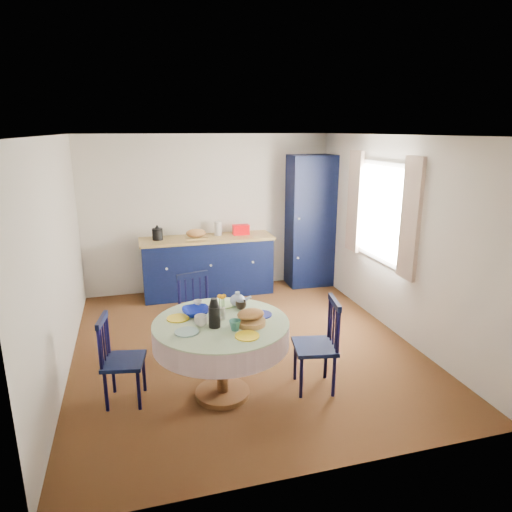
{
  "coord_description": "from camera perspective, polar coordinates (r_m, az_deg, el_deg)",
  "views": [
    {
      "loc": [
        -1.22,
        -4.96,
        2.56
      ],
      "look_at": [
        0.22,
        0.2,
        1.07
      ],
      "focal_mm": 32.0,
      "sensor_mm": 36.0,
      "label": 1
    }
  ],
  "objects": [
    {
      "name": "mug_b",
      "position": [
        4.2,
        -2.64,
        -8.65
      ],
      "size": [
        0.11,
        0.11,
        0.1
      ],
      "primitive_type": "imported",
      "color": "#387C73",
      "rests_on": "dining_table"
    },
    {
      "name": "mug_c",
      "position": [
        4.68,
        -1.89,
        -6.13
      ],
      "size": [
        0.11,
        0.11,
        0.09
      ],
      "primitive_type": "imported",
      "color": "black",
      "rests_on": "dining_table"
    },
    {
      "name": "mug_d",
      "position": [
        4.72,
        -7.27,
        -6.05
      ],
      "size": [
        0.1,
        0.1,
        0.09
      ],
      "primitive_type": "imported",
      "color": "silver",
      "rests_on": "dining_table"
    },
    {
      "name": "pantry_cabinet",
      "position": [
        7.68,
        6.84,
        4.35
      ],
      "size": [
        0.78,
        0.57,
        2.17
      ],
      "rotation": [
        0.0,
        0.0,
        -0.04
      ],
      "color": "black",
      "rests_on": "floor"
    },
    {
      "name": "chair_left",
      "position": [
        4.64,
        -16.69,
        -12.25
      ],
      "size": [
        0.44,
        0.46,
        0.88
      ],
      "rotation": [
        0.0,
        0.0,
        1.39
      ],
      "color": "black",
      "rests_on": "floor"
    },
    {
      "name": "wall_right",
      "position": [
        6.06,
        17.03,
        2.35
      ],
      "size": [
        0.02,
        4.5,
        2.5
      ],
      "primitive_type": "cube",
      "color": "beige",
      "rests_on": "floor"
    },
    {
      "name": "mug_a",
      "position": [
        4.33,
        -6.91,
        -8.01
      ],
      "size": [
        0.12,
        0.12,
        0.1
      ],
      "primitive_type": "imported",
      "color": "silver",
      "rests_on": "dining_table"
    },
    {
      "name": "chair_right",
      "position": [
        4.7,
        7.86,
        -10.86
      ],
      "size": [
        0.48,
        0.49,
        0.96
      ],
      "rotation": [
        0.0,
        0.0,
        -1.75
      ],
      "color": "black",
      "rests_on": "floor"
    },
    {
      "name": "wall_back",
      "position": [
        7.43,
        -5.85,
        5.3
      ],
      "size": [
        4.0,
        0.02,
        2.5
      ],
      "primitive_type": "cube",
      "color": "beige",
      "rests_on": "floor"
    },
    {
      "name": "kitchen_counter",
      "position": [
        7.32,
        -6.09,
        -1.09
      ],
      "size": [
        2.08,
        0.65,
        1.17
      ],
      "rotation": [
        0.0,
        0.0,
        0.0
      ],
      "color": "black",
      "rests_on": "floor"
    },
    {
      "name": "chair_far",
      "position": [
        5.4,
        -7.22,
        -7.23
      ],
      "size": [
        0.51,
        0.5,
        0.95
      ],
      "rotation": [
        0.0,
        0.0,
        0.24
      ],
      "color": "black",
      "rests_on": "floor"
    },
    {
      "name": "dining_table",
      "position": [
        4.46,
        -4.28,
        -9.63
      ],
      "size": [
        1.31,
        1.31,
        1.07
      ],
      "color": "#523417",
      "rests_on": "floor"
    },
    {
      "name": "window",
      "position": [
        6.23,
        15.41,
        5.41
      ],
      "size": [
        0.1,
        1.74,
        1.45
      ],
      "color": "white",
      "rests_on": "wall_right"
    },
    {
      "name": "wall_left",
      "position": [
        5.19,
        -23.62,
        -0.41
      ],
      "size": [
        0.02,
        4.5,
        2.5
      ],
      "primitive_type": "cube",
      "color": "beige",
      "rests_on": "floor"
    },
    {
      "name": "ceiling",
      "position": [
        5.11,
        -1.78,
        14.85
      ],
      "size": [
        4.5,
        4.5,
        0.0
      ],
      "primitive_type": "plane",
      "rotation": [
        3.14,
        0.0,
        0.0
      ],
      "color": "white",
      "rests_on": "wall_back"
    },
    {
      "name": "cobalt_bowl",
      "position": [
        4.57,
        -7.52,
        -6.92
      ],
      "size": [
        0.27,
        0.27,
        0.07
      ],
      "primitive_type": "imported",
      "color": "navy",
      "rests_on": "dining_table"
    },
    {
      "name": "floor",
      "position": [
        5.72,
        -1.57,
        -11.08
      ],
      "size": [
        4.5,
        4.5,
        0.0
      ],
      "primitive_type": "plane",
      "color": "black",
      "rests_on": "ground"
    }
  ]
}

